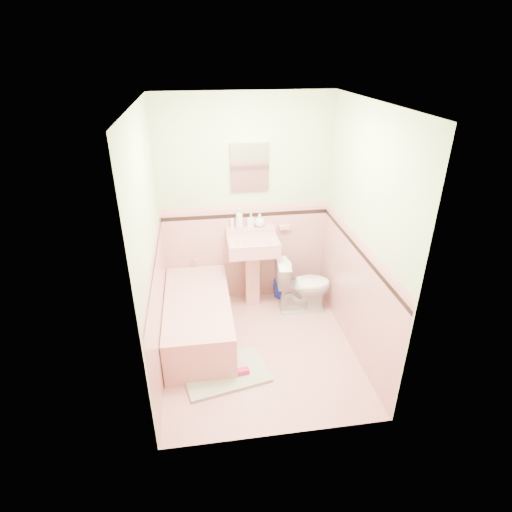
{
  "coord_description": "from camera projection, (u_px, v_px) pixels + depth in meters",
  "views": [
    {
      "loc": [
        -0.54,
        -3.4,
        2.9
      ],
      "look_at": [
        0.0,
        0.25,
        1.0
      ],
      "focal_mm": 28.64,
      "sensor_mm": 36.0,
      "label": 1
    }
  ],
  "objects": [
    {
      "name": "medicine_cabinet",
      "position": [
        250.0,
        167.0,
        4.56
      ],
      "size": [
        0.43,
        0.04,
        0.54
      ],
      "primitive_type": "cube",
      "color": "white",
      "rests_on": "wall_back"
    },
    {
      "name": "bathtub",
      "position": [
        198.0,
        319.0,
        4.5
      ],
      "size": [
        0.7,
        1.5,
        0.45
      ],
      "primitive_type": "cube",
      "color": "#D38E89",
      "rests_on": "floor"
    },
    {
      "name": "sink",
      "position": [
        253.0,
        273.0,
        4.94
      ],
      "size": [
        0.59,
        0.48,
        0.92
      ],
      "primitive_type": null,
      "color": "#D38E89",
      "rests_on": "floor"
    },
    {
      "name": "toilet",
      "position": [
        303.0,
        285.0,
        4.93
      ],
      "size": [
        0.67,
        0.4,
        0.67
      ],
      "primitive_type": "imported",
      "rotation": [
        0.0,
        0.0,
        1.52
      ],
      "color": "white",
      "rests_on": "floor"
    },
    {
      "name": "bucket",
      "position": [
        281.0,
        288.0,
        5.28
      ],
      "size": [
        0.26,
        0.26,
        0.23
      ],
      "primitive_type": null,
      "rotation": [
        0.0,
        0.0,
        0.15
      ],
      "color": "#122094",
      "rests_on": "floor"
    },
    {
      "name": "soap_bottle_mid",
      "position": [
        251.0,
        220.0,
        4.83
      ],
      "size": [
        0.1,
        0.1,
        0.17
      ],
      "primitive_type": "imported",
      "rotation": [
        0.0,
        0.0,
        -0.42
      ],
      "color": "#B2B2B2",
      "rests_on": "sink"
    },
    {
      "name": "accent_left",
      "position": [
        155.0,
        264.0,
        3.75
      ],
      "size": [
        0.0,
        2.2,
        2.2
      ],
      "primitive_type": "plane",
      "rotation": [
        1.57,
        0.0,
        1.57
      ],
      "color": "black",
      "rests_on": "ground"
    },
    {
      "name": "bath_mat",
      "position": [
        226.0,
        372.0,
        4.05
      ],
      "size": [
        0.9,
        0.69,
        0.03
      ],
      "primitive_type": "cube",
      "rotation": [
        0.0,
        0.0,
        0.21
      ],
      "color": "gray",
      "rests_on": "floor"
    },
    {
      "name": "accent_back",
      "position": [
        246.0,
        215.0,
        4.83
      ],
      "size": [
        2.0,
        0.0,
        2.0
      ],
      "primitive_type": "plane",
      "rotation": [
        1.57,
        0.0,
        0.0
      ],
      "color": "black",
      "rests_on": "ground"
    },
    {
      "name": "accent_front",
      "position": [
        283.0,
        325.0,
        2.93
      ],
      "size": [
        2.0,
        0.0,
        2.0
      ],
      "primitive_type": "plane",
      "rotation": [
        -1.57,
        0.0,
        0.0
      ],
      "color": "black",
      "rests_on": "ground"
    },
    {
      "name": "cap_left",
      "position": [
        153.0,
        254.0,
        3.7
      ],
      "size": [
        0.0,
        2.2,
        2.2
      ],
      "primitive_type": "plane",
      "rotation": [
        1.57,
        0.0,
        1.57
      ],
      "color": "#D88686",
      "rests_on": "ground"
    },
    {
      "name": "cap_back",
      "position": [
        246.0,
        207.0,
        4.78
      ],
      "size": [
        2.0,
        0.0,
        2.0
      ],
      "primitive_type": "plane",
      "rotation": [
        1.57,
        0.0,
        0.0
      ],
      "color": "#D88686",
      "rests_on": "ground"
    },
    {
      "name": "soap_bottle_right",
      "position": [
        260.0,
        220.0,
        4.84
      ],
      "size": [
        0.16,
        0.16,
        0.16
      ],
      "primitive_type": "imported",
      "rotation": [
        0.0,
        0.0,
        0.37
      ],
      "color": "#B2B2B2",
      "rests_on": "sink"
    },
    {
      "name": "sink_faucet",
      "position": [
        251.0,
        231.0,
        4.84
      ],
      "size": [
        0.02,
        0.02,
        0.1
      ],
      "primitive_type": "cylinder",
      "color": "silver",
      "rests_on": "sink"
    },
    {
      "name": "wainscot_back",
      "position": [
        246.0,
        254.0,
        5.07
      ],
      "size": [
        2.0,
        0.0,
        2.0
      ],
      "primitive_type": "plane",
      "rotation": [
        1.57,
        0.0,
        0.0
      ],
      "color": "#DA9892",
      "rests_on": "ground"
    },
    {
      "name": "wainscot_right",
      "position": [
        353.0,
        295.0,
        4.25
      ],
      "size": [
        0.0,
        2.2,
        2.2
      ],
      "primitive_type": "plane",
      "rotation": [
        1.57,
        0.0,
        -1.57
      ],
      "color": "#DA9892",
      "rests_on": "ground"
    },
    {
      "name": "cap_right",
      "position": [
        360.0,
        241.0,
        3.96
      ],
      "size": [
        0.0,
        2.2,
        2.2
      ],
      "primitive_type": "plane",
      "rotation": [
        1.57,
        0.0,
        -1.57
      ],
      "color": "#D88686",
      "rests_on": "ground"
    },
    {
      "name": "accent_right",
      "position": [
        358.0,
        250.0,
        4.01
      ],
      "size": [
        0.0,
        2.2,
        2.2
      ],
      "primitive_type": "plane",
      "rotation": [
        1.57,
        0.0,
        -1.57
      ],
      "color": "black",
      "rests_on": "ground"
    },
    {
      "name": "wainscot_left",
      "position": [
        160.0,
        311.0,
        3.99
      ],
      "size": [
        0.0,
        2.2,
        2.2
      ],
      "primitive_type": "plane",
      "rotation": [
        1.57,
        0.0,
        1.57
      ],
      "color": "#DA9892",
      "rests_on": "ground"
    },
    {
      "name": "soap_bottle_left",
      "position": [
        239.0,
        218.0,
        4.79
      ],
      "size": [
        0.11,
        0.11,
        0.24
      ],
      "primitive_type": "imported",
      "rotation": [
        0.0,
        0.0,
        0.3
      ],
      "color": "#B2B2B2",
      "rests_on": "sink"
    },
    {
      "name": "wall_left",
      "position": [
        151.0,
        251.0,
        3.69
      ],
      "size": [
        0.0,
        2.5,
        2.5
      ],
      "primitive_type": "plane",
      "rotation": [
        1.57,
        0.0,
        1.57
      ],
      "color": "beige",
      "rests_on": "ground"
    },
    {
      "name": "wall_back",
      "position": [
        245.0,
        204.0,
        4.79
      ],
      "size": [
        2.5,
        0.0,
        2.5
      ],
      "primitive_type": "plane",
      "rotation": [
        1.57,
        0.0,
        0.0
      ],
      "color": "beige",
      "rests_on": "ground"
    },
    {
      "name": "tube",
      "position": [
        232.0,
        223.0,
        4.81
      ],
      "size": [
        0.04,
        0.04,
        0.12
      ],
      "primitive_type": "cylinder",
      "rotation": [
        0.0,
        0.0,
        -0.17
      ],
      "color": "white",
      "rests_on": "sink"
    },
    {
      "name": "cap_front",
      "position": [
        284.0,
        313.0,
        2.88
      ],
      "size": [
        2.0,
        0.0,
        2.0
      ],
      "primitive_type": "plane",
      "rotation": [
        -1.57,
        0.0,
        0.0
      ],
      "color": "#D88686",
      "rests_on": "ground"
    },
    {
      "name": "floor",
      "position": [
        259.0,
        349.0,
        4.39
      ],
      "size": [
        2.2,
        2.2,
        0.0
      ],
      "primitive_type": "plane",
      "color": "#D8928D",
      "rests_on": "ground"
    },
    {
      "name": "tub_faucet",
      "position": [
        195.0,
        257.0,
        4.94
      ],
      "size": [
        0.04,
        0.12,
        0.04
      ],
      "primitive_type": "cylinder",
      "rotation": [
        1.57,
        0.0,
        0.0
      ],
      "color": "silver",
      "rests_on": "wall_back"
    },
    {
      "name": "shoe",
      "position": [
        242.0,
        372.0,
        4.0
      ],
      "size": [
        0.14,
        0.08,
        0.05
      ],
      "primitive_type": "cube",
      "rotation": [
        0.0,
        0.0,
        0.12
      ],
      "color": "#BF1E59",
      "rests_on": "bath_mat"
    },
    {
      "name": "soap_dish",
      "position": [
        284.0,
        227.0,
        4.95
      ],
      "size": [
        0.13,
        0.08,
        0.04
      ],
      "primitive_type": "cube",
      "color": "#D38E89",
      "rests_on": "wall_back"
    },
    {
      "name": "wall_right",
      "position": [
        362.0,
        238.0,
        3.95
      ],
      "size": [
        0.0,
        2.5,
        2.5
      ],
      "primitive_type": "plane",
      "rotation": [
        1.57,
        0.0,
        -1.57
      ],
      "color": "beige",
      "rests_on": "ground"
    },
    {
      "name": "wall_front",
      "position": [
        284.0,
        311.0,
        2.85
      ],
      "size": [
        2.5,
        0.0,
        2.5
      ],
      "primitive_type": "plane",
      "rotation": [
        -1.57,
        0.0,
        0.0
      ],
      "color": "beige",
      "rests_on": "ground"
    },
    {
      "name": "ceiling",
      "position": [
        261.0,
        103.0,
        3.25
      ],
      "size": [
        2.2,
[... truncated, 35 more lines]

